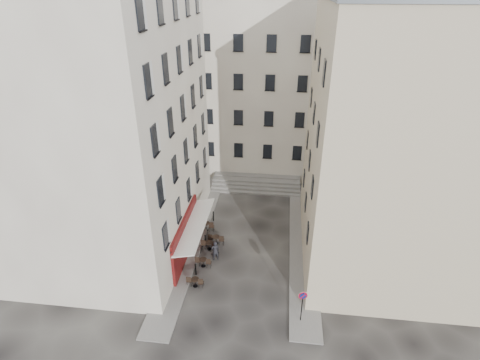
# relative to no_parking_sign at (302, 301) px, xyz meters

# --- Properties ---
(ground) EXTENTS (90.00, 90.00, 0.00)m
(ground) POSITION_rel_no_parking_sign_xyz_m (-4.19, 4.39, -1.74)
(ground) COLOR black
(ground) RESTS_ON ground
(sidewalk_left) EXTENTS (2.00, 22.00, 0.12)m
(sidewalk_left) POSITION_rel_no_parking_sign_xyz_m (-8.69, 8.39, -1.68)
(sidewalk_left) COLOR slate
(sidewalk_left) RESTS_ON ground
(sidewalk_right) EXTENTS (2.00, 18.00, 0.12)m
(sidewalk_right) POSITION_rel_no_parking_sign_xyz_m (0.31, 7.39, -1.68)
(sidewalk_right) COLOR slate
(sidewalk_right) RESTS_ON ground
(building_left) EXTENTS (12.20, 16.20, 20.60)m
(building_left) POSITION_rel_no_parking_sign_xyz_m (-14.69, 7.39, 8.57)
(building_left) COLOR beige
(building_left) RESTS_ON ground
(building_right) EXTENTS (12.20, 14.20, 18.60)m
(building_right) POSITION_rel_no_parking_sign_xyz_m (6.31, 7.89, 7.57)
(building_right) COLOR #C5B492
(building_right) RESTS_ON ground
(building_back) EXTENTS (18.20, 10.20, 18.60)m
(building_back) POSITION_rel_no_parking_sign_xyz_m (-5.19, 23.39, 7.57)
(building_back) COLOR beige
(building_back) RESTS_ON ground
(cafe_storefront) EXTENTS (1.74, 7.30, 3.50)m
(cafe_storefront) POSITION_rel_no_parking_sign_xyz_m (-8.51, 5.39, 0.14)
(cafe_storefront) COLOR #4E0B10
(cafe_storefront) RESTS_ON ground
(stone_steps) EXTENTS (9.00, 3.15, 0.80)m
(stone_steps) POSITION_rel_no_parking_sign_xyz_m (-4.19, 16.97, -1.34)
(stone_steps) COLOR #65625F
(stone_steps) RESTS_ON ground
(bollard_near) EXTENTS (0.12, 0.12, 0.98)m
(bollard_near) POSITION_rel_no_parking_sign_xyz_m (-7.44, 3.39, -1.21)
(bollard_near) COLOR black
(bollard_near) RESTS_ON ground
(bollard_mid) EXTENTS (0.12, 0.12, 0.98)m
(bollard_mid) POSITION_rel_no_parking_sign_xyz_m (-7.44, 6.89, -1.21)
(bollard_mid) COLOR black
(bollard_mid) RESTS_ON ground
(bollard_far) EXTENTS (0.12, 0.12, 0.98)m
(bollard_far) POSITION_rel_no_parking_sign_xyz_m (-7.44, 10.39, -1.21)
(bollard_far) COLOR black
(bollard_far) RESTS_ON ground
(no_parking_sign) EXTENTS (0.56, 0.15, 2.45)m
(no_parking_sign) POSITION_rel_no_parking_sign_xyz_m (0.00, 0.00, 0.00)
(no_parking_sign) COLOR black
(no_parking_sign) RESTS_ON ground
(bistro_table_a) EXTENTS (1.20, 0.56, 0.84)m
(bistro_table_a) POSITION_rel_no_parking_sign_xyz_m (-7.21, 2.22, -1.31)
(bistro_table_a) COLOR black
(bistro_table_a) RESTS_ON ground
(bistro_table_b) EXTENTS (1.22, 0.57, 0.86)m
(bistro_table_b) POSITION_rel_no_parking_sign_xyz_m (-7.08, 4.33, -1.30)
(bistro_table_b) COLOR black
(bistro_table_b) RESTS_ON ground
(bistro_table_c) EXTENTS (1.27, 0.60, 0.89)m
(bistro_table_c) POSITION_rel_no_parking_sign_xyz_m (-7.02, 6.36, -1.28)
(bistro_table_c) COLOR black
(bistro_table_c) RESTS_ON ground
(bistro_table_d) EXTENTS (1.30, 0.61, 0.92)m
(bistro_table_d) POSITION_rel_no_parking_sign_xyz_m (-6.61, 7.13, -1.27)
(bistro_table_d) COLOR black
(bistro_table_d) RESTS_ON ground
(bistro_table_e) EXTENTS (1.37, 0.64, 0.96)m
(bistro_table_e) POSITION_rel_no_parking_sign_xyz_m (-7.78, 8.88, -1.25)
(bistro_table_e) COLOR black
(bistro_table_e) RESTS_ON ground
(pedestrian) EXTENTS (0.73, 0.63, 1.68)m
(pedestrian) POSITION_rel_no_parking_sign_xyz_m (-6.32, 5.21, -0.90)
(pedestrian) COLOR black
(pedestrian) RESTS_ON ground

